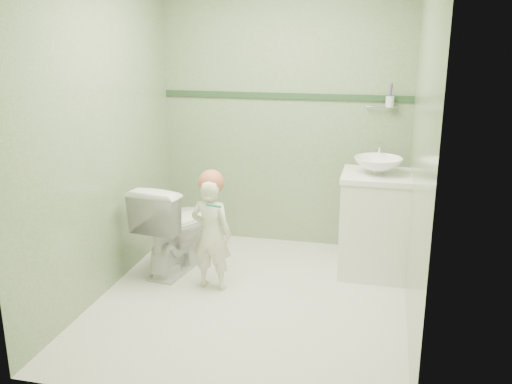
# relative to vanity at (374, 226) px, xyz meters

# --- Properties ---
(ground) EXTENTS (2.50, 2.50, 0.00)m
(ground) POSITION_rel_vanity_xyz_m (-0.84, -0.70, -0.40)
(ground) COLOR beige
(ground) RESTS_ON ground
(room_shell) EXTENTS (2.50, 2.54, 2.40)m
(room_shell) POSITION_rel_vanity_xyz_m (-0.84, -0.70, 0.80)
(room_shell) COLOR gray
(room_shell) RESTS_ON ground
(trim_stripe) EXTENTS (2.20, 0.02, 0.05)m
(trim_stripe) POSITION_rel_vanity_xyz_m (-0.84, 0.54, 0.95)
(trim_stripe) COLOR #264427
(trim_stripe) RESTS_ON room_shell
(vanity) EXTENTS (0.52, 0.50, 0.80)m
(vanity) POSITION_rel_vanity_xyz_m (0.00, 0.00, 0.00)
(vanity) COLOR silver
(vanity) RESTS_ON ground
(counter) EXTENTS (0.54, 0.52, 0.04)m
(counter) POSITION_rel_vanity_xyz_m (0.00, 0.00, 0.41)
(counter) COLOR white
(counter) RESTS_ON vanity
(basin) EXTENTS (0.37, 0.37, 0.13)m
(basin) POSITION_rel_vanity_xyz_m (0.00, 0.00, 0.49)
(basin) COLOR white
(basin) RESTS_ON counter
(faucet) EXTENTS (0.03, 0.13, 0.18)m
(faucet) POSITION_rel_vanity_xyz_m (0.00, 0.19, 0.57)
(faucet) COLOR silver
(faucet) RESTS_ON counter
(cup_holder) EXTENTS (0.26, 0.07, 0.21)m
(cup_holder) POSITION_rel_vanity_xyz_m (0.05, 0.48, 0.93)
(cup_holder) COLOR silver
(cup_holder) RESTS_ON room_shell
(toilet) EXTENTS (0.52, 0.79, 0.74)m
(toilet) POSITION_rel_vanity_xyz_m (-1.58, -0.30, -0.03)
(toilet) COLOR white
(toilet) RESTS_ON ground
(toddler) EXTENTS (0.33, 0.24, 0.86)m
(toddler) POSITION_rel_vanity_xyz_m (-1.18, -0.56, 0.03)
(toddler) COLOR white
(toddler) RESTS_ON ground
(hair_cap) EXTENTS (0.19, 0.19, 0.19)m
(hair_cap) POSITION_rel_vanity_xyz_m (-1.18, -0.53, 0.43)
(hair_cap) COLOR #BA6446
(hair_cap) RESTS_ON toddler
(teal_toothbrush) EXTENTS (0.11, 0.13, 0.08)m
(teal_toothbrush) POSITION_rel_vanity_xyz_m (-1.12, -0.69, 0.31)
(teal_toothbrush) COLOR #157D6C
(teal_toothbrush) RESTS_ON toddler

